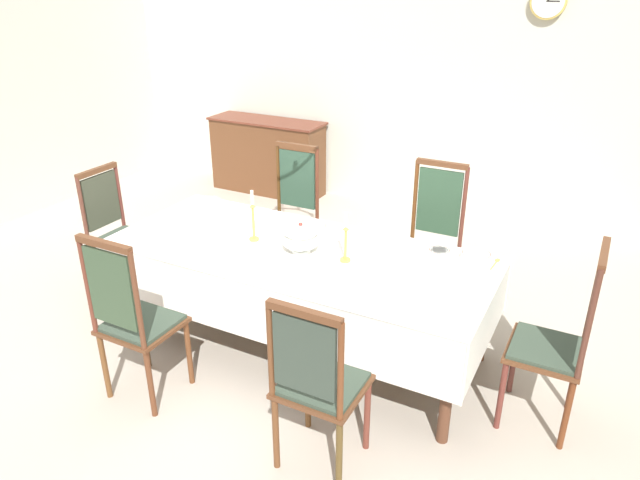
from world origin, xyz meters
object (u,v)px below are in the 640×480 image
at_px(spoon_primary, 307,225).
at_px(chair_south_b, 317,381).
at_px(chair_head_west, 117,231).
at_px(candlestick_east, 346,242).
at_px(soup_tureen, 301,237).
at_px(chair_north_b, 431,239).
at_px(chair_north_a, 291,212).
at_px(chair_south_a, 133,317).
at_px(spoon_secondary, 497,261).
at_px(bowl_near_left, 316,227).
at_px(bowl_far_right, 439,251).
at_px(dining_table, 298,260).
at_px(bowl_far_left, 208,201).
at_px(chair_head_east, 561,338).
at_px(bowl_near_right, 476,256).
at_px(mounted_clock, 549,1).
at_px(candlestick_west, 253,220).
at_px(sideboard, 268,156).

bearing_deg(spoon_primary, chair_south_b, -42.67).
relative_size(chair_head_west, candlestick_east, 3.16).
height_order(soup_tureen, spoon_primary, soup_tureen).
bearing_deg(chair_head_west, chair_north_b, 112.03).
xyz_separation_m(chair_north_a, chair_north_b, (1.27, 0.00, 0.01)).
relative_size(chair_south_a, spoon_secondary, 6.49).
xyz_separation_m(bowl_near_left, bowl_far_right, (0.93, 0.01, 0.00)).
height_order(dining_table, chair_head_west, chair_head_west).
height_order(soup_tureen, bowl_far_left, soup_tureen).
xyz_separation_m(chair_head_west, spoon_secondary, (2.96, 0.45, 0.21)).
relative_size(chair_south_a, spoon_primary, 6.67).
bearing_deg(chair_head_east, spoon_primary, 77.90).
distance_m(chair_north_a, chair_head_east, 2.53).
bearing_deg(chair_head_east, bowl_near_right, 55.49).
relative_size(chair_north_a, bowl_near_right, 6.05).
distance_m(chair_north_b, candlestick_east, 1.05).
bearing_deg(chair_south_b, dining_table, 124.41).
bearing_deg(chair_south_a, chair_south_b, 0.23).
xyz_separation_m(chair_head_east, bowl_far_left, (-2.81, 0.42, 0.20)).
distance_m(chair_north_b, chair_head_east, 1.44).
relative_size(chair_south_b, candlestick_east, 3.11).
bearing_deg(chair_north_b, bowl_far_right, 111.24).
distance_m(chair_south_b, soup_tureen, 1.18).
relative_size(chair_head_east, mounted_clock, 3.62).
height_order(chair_south_b, bowl_far_right, chair_south_b).
distance_m(chair_north_a, bowl_far_left, 0.74).
distance_m(chair_head_east, bowl_near_left, 1.83).
height_order(chair_north_a, chair_south_b, chair_north_a).
distance_m(chair_north_b, spoon_primary, 0.99).
distance_m(chair_head_east, soup_tureen, 1.72).
xyz_separation_m(dining_table, mounted_clock, (0.98, 3.01, 1.57)).
distance_m(chair_head_west, bowl_near_left, 1.72).
bearing_deg(chair_north_a, candlestick_west, 105.28).
relative_size(chair_head_east, sideboard, 0.82).
height_order(chair_north_a, bowl_far_left, chair_north_a).
height_order(chair_south_a, bowl_near_right, chair_south_a).
bearing_deg(candlestick_west, bowl_near_left, 51.57).
bearing_deg(bowl_far_right, chair_south_a, -137.91).
bearing_deg(spoon_primary, sideboard, 144.69).
height_order(chair_south_a, bowl_near_left, chair_south_a).
bearing_deg(spoon_secondary, chair_south_b, -108.95).
relative_size(dining_table, chair_south_a, 2.28).
bearing_deg(chair_south_a, bowl_far_right, 42.09).
height_order(chair_north_b, sideboard, chair_north_b).
xyz_separation_m(dining_table, bowl_near_right, (1.11, 0.42, 0.10)).
xyz_separation_m(bowl_far_left, spoon_primary, (0.93, -0.02, -0.02)).
relative_size(chair_head_east, candlestick_east, 3.43).
xyz_separation_m(chair_north_b, bowl_far_left, (-1.74, -0.53, 0.19)).
relative_size(chair_head_west, bowl_far_right, 7.54).
xyz_separation_m(chair_south_b, bowl_far_right, (0.22, 1.34, 0.23)).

